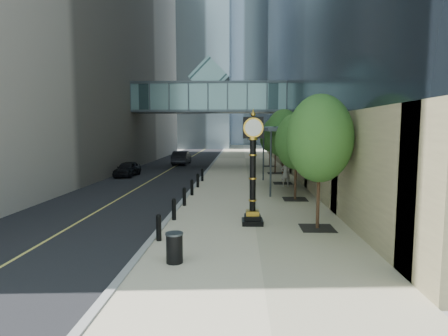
% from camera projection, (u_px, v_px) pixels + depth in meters
% --- Properties ---
extents(ground, '(320.00, 320.00, 0.00)m').
position_uv_depth(ground, '(230.00, 252.00, 12.94)').
color(ground, gray).
rests_on(ground, ground).
extents(road, '(8.00, 180.00, 0.02)m').
position_uv_depth(road, '(189.00, 158.00, 52.99)').
color(road, black).
rests_on(road, ground).
extents(sidewalk, '(8.00, 180.00, 0.06)m').
position_uv_depth(sidewalk, '(245.00, 159.00, 52.63)').
color(sidewalk, '#BFB192').
rests_on(sidewalk, ground).
extents(curb, '(0.25, 180.00, 0.07)m').
position_uv_depth(curb, '(217.00, 158.00, 52.81)').
color(curb, gray).
rests_on(curb, ground).
extents(distant_tower_c, '(22.00, 22.00, 65.00)m').
position_uv_depth(distant_tower_c, '(223.00, 46.00, 128.99)').
color(distant_tower_c, '#9FBAC8').
rests_on(distant_tower_c, ground).
extents(skywalk, '(17.00, 4.20, 5.80)m').
position_uv_depth(skywalk, '(210.00, 96.00, 40.08)').
color(skywalk, slate).
rests_on(skywalk, ground).
extents(entrance_canopy, '(3.00, 8.00, 4.38)m').
position_uv_depth(entrance_canopy, '(285.00, 129.00, 26.26)').
color(entrance_canopy, '#383F44').
rests_on(entrance_canopy, ground).
extents(bollard_row, '(0.20, 16.20, 0.90)m').
position_uv_depth(bollard_row, '(188.00, 192.00, 21.95)').
color(bollard_row, black).
rests_on(bollard_row, sidewalk).
extents(street_trees, '(2.75, 28.49, 5.65)m').
position_uv_depth(street_trees, '(285.00, 137.00, 27.09)').
color(street_trees, black).
rests_on(street_trees, sidewalk).
extents(street_clock, '(0.94, 0.94, 4.89)m').
position_uv_depth(street_clock, '(253.00, 176.00, 16.24)').
color(street_clock, black).
rests_on(street_clock, sidewalk).
extents(trash_bin, '(0.56, 0.56, 0.90)m').
position_uv_depth(trash_bin, '(174.00, 249.00, 11.69)').
color(trash_bin, black).
rests_on(trash_bin, sidewalk).
extents(pedestrian, '(0.76, 0.56, 1.90)m').
position_uv_depth(pedestrian, '(285.00, 174.00, 26.99)').
color(pedestrian, '#A7A399').
rests_on(pedestrian, sidewalk).
extents(car_near, '(1.74, 3.95, 1.32)m').
position_uv_depth(car_near, '(127.00, 169.00, 33.23)').
color(car_near, black).
rests_on(car_near, road).
extents(car_far, '(1.72, 4.87, 1.60)m').
position_uv_depth(car_far, '(182.00, 158.00, 44.18)').
color(car_far, black).
rests_on(car_far, road).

